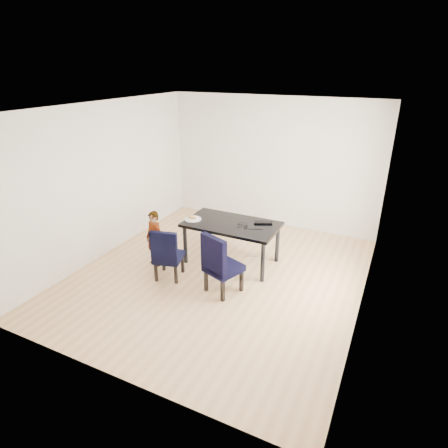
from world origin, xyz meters
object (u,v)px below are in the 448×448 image
at_px(chair_left, 169,253).
at_px(chair_right, 224,263).
at_px(child, 154,239).
at_px(laptop, 263,221).
at_px(dining_table, 231,243).
at_px(plate, 193,219).

xyz_separation_m(chair_left, chair_right, (0.99, 0.01, 0.05)).
bearing_deg(child, chair_right, 3.52).
bearing_deg(laptop, dining_table, 6.34).
bearing_deg(dining_table, laptop, 30.55).
xyz_separation_m(chair_right, laptop, (0.18, 1.17, 0.27)).
xyz_separation_m(plate, laptop, (1.15, 0.42, 0.00)).
bearing_deg(chair_left, dining_table, 37.65).
bearing_deg(chair_left, chair_right, -13.87).
height_order(dining_table, chair_left, chair_left).
bearing_deg(chair_right, plate, 162.85).
relative_size(chair_right, plate, 3.41).
bearing_deg(child, dining_table, 42.43).
bearing_deg(laptop, child, 5.42).
relative_size(child, plate, 3.39).
bearing_deg(laptop, plate, -3.96).
bearing_deg(chair_left, plate, 73.63).
distance_m(dining_table, plate, 0.79).
bearing_deg(dining_table, chair_left, -128.07).
relative_size(dining_table, chair_left, 1.80).
bearing_deg(dining_table, chair_right, -72.44).
xyz_separation_m(dining_table, chair_right, (0.28, -0.90, 0.12)).
xyz_separation_m(chair_left, child, (-0.45, 0.25, 0.05)).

